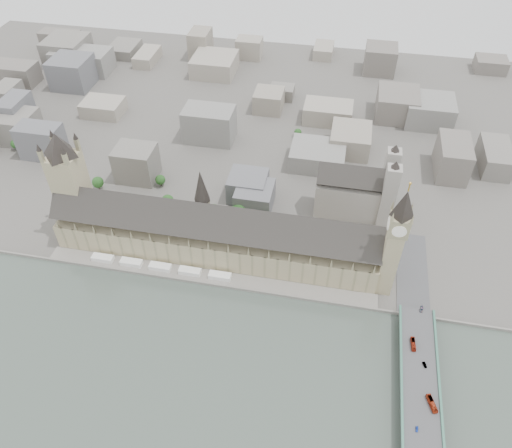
% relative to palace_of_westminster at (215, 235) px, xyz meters
% --- Properties ---
extents(ground, '(900.00, 900.00, 0.00)m').
position_rel_palace_of_westminster_xyz_m(ground, '(0.00, -19.70, -22.71)').
color(ground, '#595651').
rests_on(ground, ground).
extents(embankment_wall, '(600.00, 1.50, 3.00)m').
position_rel_palace_of_westminster_xyz_m(embankment_wall, '(0.00, -34.70, -21.21)').
color(embankment_wall, slate).
rests_on(embankment_wall, ground).
extents(river_terrace, '(270.00, 15.00, 2.00)m').
position_rel_palace_of_westminster_xyz_m(river_terrace, '(0.00, -27.20, -21.71)').
color(river_terrace, slate).
rests_on(river_terrace, ground).
extents(terrace_tents, '(118.00, 7.00, 4.00)m').
position_rel_palace_of_westminster_xyz_m(terrace_tents, '(-40.00, -26.70, -18.71)').
color(terrace_tents, white).
rests_on(terrace_tents, river_terrace).
extents(palace_of_westminster, '(265.00, 40.73, 55.44)m').
position_rel_palace_of_westminster_xyz_m(palace_of_westminster, '(0.00, 0.00, 0.00)').
color(palace_of_westminster, tan).
rests_on(palace_of_westminster, ground).
extents(elizabeth_tower, '(17.00, 17.00, 107.50)m').
position_rel_palace_of_westminster_xyz_m(elizabeth_tower, '(138.00, -11.70, 35.38)').
color(elizabeth_tower, tan).
rests_on(elizabeth_tower, ground).
extents(victoria_tower, '(30.00, 30.00, 100.00)m').
position_rel_palace_of_westminster_xyz_m(victoria_tower, '(-122.00, 6.30, 32.50)').
color(victoria_tower, tan).
rests_on(victoria_tower, ground).
extents(central_tower, '(13.00, 13.00, 48.00)m').
position_rel_palace_of_westminster_xyz_m(central_tower, '(-10.00, 6.30, 35.21)').
color(central_tower, '#9B916B').
rests_on(central_tower, ground).
extents(westminster_bridge, '(25.00, 325.00, 10.25)m').
position_rel_palace_of_westminster_xyz_m(westminster_bridge, '(162.00, -107.20, -17.58)').
color(westminster_bridge, '#474749').
rests_on(westminster_bridge, ground).
extents(westminster_abbey, '(68.00, 36.00, 64.00)m').
position_rel_palace_of_westminster_xyz_m(westminster_abbey, '(110.92, 75.30, 2.38)').
color(westminster_abbey, gray).
rests_on(westminster_abbey, ground).
extents(city_skyline_inland, '(720.00, 360.00, 38.00)m').
position_rel_palace_of_westminster_xyz_m(city_skyline_inland, '(0.00, 225.30, -3.71)').
color(city_skyline_inland, gray).
rests_on(city_skyline_inland, ground).
extents(park_trees, '(110.00, 30.00, 15.00)m').
position_rel_palace_of_westminster_xyz_m(park_trees, '(-10.00, 40.30, -15.21)').
color(park_trees, '#214217').
rests_on(park_trees, ground).
extents(red_bus_north, '(3.42, 11.28, 3.10)m').
position_rel_palace_of_westminster_xyz_m(red_bus_north, '(158.04, -67.25, -10.91)').
color(red_bus_north, '#9E2612').
rests_on(red_bus_north, westminster_bridge).
extents(red_bus_south, '(6.99, 12.60, 3.44)m').
position_rel_palace_of_westminster_xyz_m(red_bus_south, '(168.11, -109.49, -10.73)').
color(red_bus_south, '#B63516').
rests_on(red_bus_south, westminster_bridge).
extents(car_blue, '(1.83, 3.83, 1.26)m').
position_rel_palace_of_westminster_xyz_m(car_blue, '(158.64, -127.43, -11.82)').
color(car_blue, '#1C3FB7').
rests_on(car_blue, westminster_bridge).
extents(car_silver, '(3.08, 4.78, 1.49)m').
position_rel_palace_of_westminster_xyz_m(car_silver, '(165.28, -81.72, -11.71)').
color(car_silver, gray).
rests_on(car_silver, westminster_bridge).
extents(car_approach, '(2.93, 5.86, 1.63)m').
position_rel_palace_of_westminster_xyz_m(car_approach, '(165.20, -35.00, -11.64)').
color(car_approach, gray).
rests_on(car_approach, westminster_bridge).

